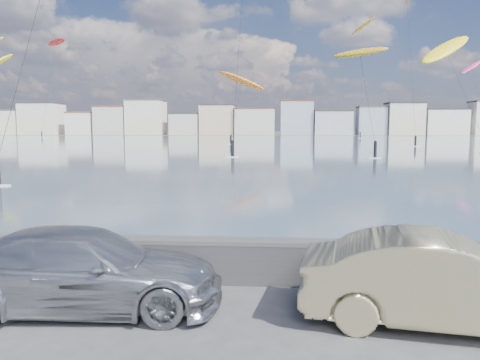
% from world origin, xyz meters
% --- Properties ---
extents(ground, '(700.00, 700.00, 0.00)m').
position_xyz_m(ground, '(0.00, 0.00, 0.00)').
color(ground, '#333335').
rests_on(ground, ground).
extents(bay_water, '(500.00, 177.00, 0.00)m').
position_xyz_m(bay_water, '(0.00, 91.50, 0.01)').
color(bay_water, '#3C5764').
rests_on(bay_water, ground).
extents(far_shore_strip, '(500.00, 60.00, 0.00)m').
position_xyz_m(far_shore_strip, '(0.00, 200.00, 0.01)').
color(far_shore_strip, '#4C473D').
rests_on(far_shore_strip, ground).
extents(seawall, '(400.00, 0.36, 1.08)m').
position_xyz_m(seawall, '(0.00, 2.70, 0.58)').
color(seawall, '#28282B').
rests_on(seawall, ground).
extents(far_buildings, '(240.79, 13.26, 14.60)m').
position_xyz_m(far_buildings, '(1.31, 186.00, 6.03)').
color(far_buildings, silver).
rests_on(far_buildings, ground).
extents(car_silver, '(5.47, 2.49, 1.55)m').
position_xyz_m(car_silver, '(-1.81, 1.08, 0.78)').
color(car_silver, '#A1A4A9').
rests_on(car_silver, ground).
extents(car_champagne, '(5.16, 2.48, 1.63)m').
position_xyz_m(car_champagne, '(4.82, 0.73, 0.82)').
color(car_champagne, tan).
rests_on(car_champagne, ground).
extents(kitesurfer_0, '(7.10, 9.78, 13.20)m').
position_xyz_m(kitesurfer_0, '(12.14, 51.26, 12.13)').
color(kitesurfer_0, '#BF8C19').
rests_on(kitesurfer_0, ground).
extents(kitesurfer_4, '(9.56, 14.93, 33.55)m').
position_xyz_m(kitesurfer_4, '(-72.55, 151.22, 31.75)').
color(kitesurfer_4, red).
rests_on(kitesurfer_4, ground).
extents(kitesurfer_11, '(8.09, 16.81, 37.96)m').
position_xyz_m(kitesurfer_11, '(29.67, 146.99, 34.69)').
color(kitesurfer_11, '#BF8C19').
rests_on(kitesurfer_11, ground).
extents(kitesurfer_12, '(8.80, 10.70, 24.15)m').
position_xyz_m(kitesurfer_12, '(61.60, 142.13, 21.17)').
color(kitesurfer_12, '#E5338C').
rests_on(kitesurfer_12, ground).
extents(kitesurfer_15, '(10.21, 15.65, 18.49)m').
position_xyz_m(kitesurfer_15, '(27.86, 67.56, 15.08)').
color(kitesurfer_15, yellow).
rests_on(kitesurfer_15, ground).
extents(kitesurfer_18, '(10.53, 12.59, 16.19)m').
position_xyz_m(kitesurfer_18, '(-5.19, 94.88, 13.19)').
color(kitesurfer_18, orange).
rests_on(kitesurfer_18, ground).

